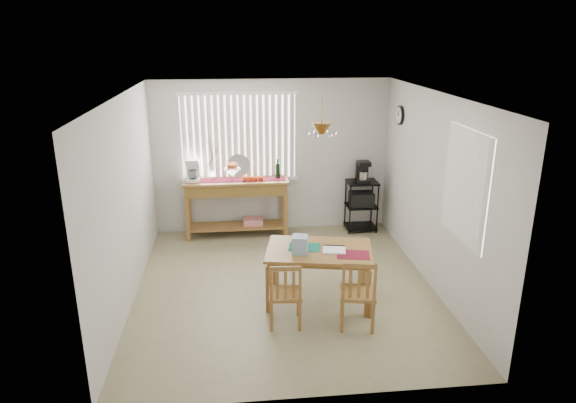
{
  "coord_description": "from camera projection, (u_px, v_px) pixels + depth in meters",
  "views": [
    {
      "loc": [
        -0.63,
        -6.27,
        3.32
      ],
      "look_at": [
        0.1,
        0.55,
        1.05
      ],
      "focal_mm": 32.0,
      "sensor_mm": 36.0,
      "label": 1
    }
  ],
  "objects": [
    {
      "name": "chair_right",
      "position": [
        358.0,
        294.0,
        5.95
      ],
      "size": [
        0.48,
        0.48,
        0.89
      ],
      "color": "olive",
      "rests_on": "ground"
    },
    {
      "name": "chair_left",
      "position": [
        285.0,
        294.0,
        5.99
      ],
      "size": [
        0.41,
        0.41,
        0.83
      ],
      "color": "olive",
      "rests_on": "ground"
    },
    {
      "name": "cart_items",
      "position": [
        363.0,
        172.0,
        8.75
      ],
      "size": [
        0.21,
        0.25,
        0.36
      ],
      "color": "black",
      "rests_on": "wire_cart"
    },
    {
      "name": "table_items",
      "position": [
        309.0,
        246.0,
        6.37
      ],
      "size": [
        1.01,
        0.65,
        0.23
      ],
      "color": "#126650",
      "rests_on": "dining_table"
    },
    {
      "name": "room_shell",
      "position": [
        285.0,
        167.0,
        6.51
      ],
      "size": [
        4.2,
        4.7,
        2.7
      ],
      "color": "silver",
      "rests_on": "ground"
    },
    {
      "name": "sideboard",
      "position": [
        237.0,
        194.0,
        8.61
      ],
      "size": [
        1.74,
        0.49,
        0.98
      ],
      "color": "olive",
      "rests_on": "ground"
    },
    {
      "name": "dining_table",
      "position": [
        319.0,
        255.0,
        6.52
      ],
      "size": [
        1.46,
        1.08,
        0.71
      ],
      "color": "olive",
      "rests_on": "ground"
    },
    {
      "name": "ground",
      "position": [
        285.0,
        287.0,
        7.03
      ],
      "size": [
        4.0,
        4.5,
        0.01
      ],
      "primitive_type": "cube",
      "color": "#988E67"
    },
    {
      "name": "sideboard_items",
      "position": [
        219.0,
        171.0,
        8.47
      ],
      "size": [
        1.65,
        0.42,
        0.75
      ],
      "color": "maroon",
      "rests_on": "sideboard"
    },
    {
      "name": "wire_cart",
      "position": [
        361.0,
        201.0,
        8.9
      ],
      "size": [
        0.52,
        0.42,
        0.89
      ],
      "color": "black",
      "rests_on": "ground"
    }
  ]
}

